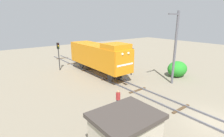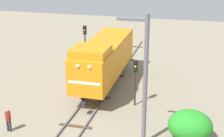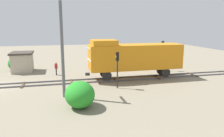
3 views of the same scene
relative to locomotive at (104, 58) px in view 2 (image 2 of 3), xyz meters
name	(u,v)px [view 2 (image 2 of 3)]	position (x,y,z in m)	size (l,w,h in m)	color
locomotive	(104,58)	(0.00, 0.00, 0.00)	(2.90, 11.60, 4.60)	orange
traffic_signal_mid	(135,74)	(3.40, -2.96, -0.14)	(0.32, 0.34, 3.77)	#262628
traffic_signal_far	(85,38)	(-3.60, 5.51, 0.16)	(0.32, 0.34, 4.22)	#262628
worker_by_signal	(8,118)	(-4.20, -9.16, -1.78)	(0.38, 0.38, 1.70)	#262B38
catenary_mast	(144,79)	(4.94, -8.39, 1.71)	(1.94, 0.28, 8.47)	#595960
bush_mid	(190,126)	(7.86, -7.22, -1.72)	(2.90, 2.37, 2.11)	#268B26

